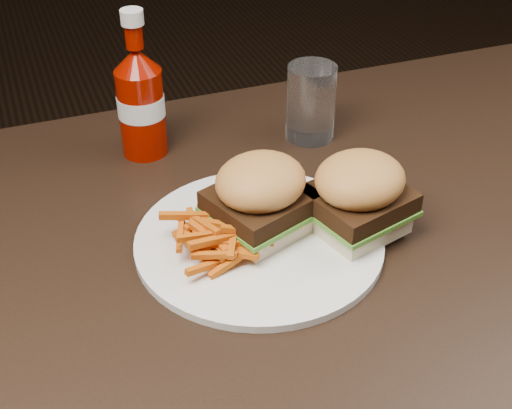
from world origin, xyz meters
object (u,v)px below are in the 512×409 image
object	(u,v)px
plate	(259,241)
ketchup_bottle	(142,113)
tumbler	(311,102)
dining_table	(322,247)

from	to	relation	value
plate	ketchup_bottle	xyz separation A→B (m)	(-0.07, 0.25, 0.06)
ketchup_bottle	tumbler	bearing A→B (deg)	-10.29
dining_table	plate	distance (m)	0.08
plate	ketchup_bottle	world-z (taller)	ketchup_bottle
dining_table	ketchup_bottle	distance (m)	0.31
plate	ketchup_bottle	size ratio (longest dim) A/B	2.30
plate	tumbler	world-z (taller)	tumbler
ketchup_bottle	tumbler	distance (m)	0.24
dining_table	tumbler	distance (m)	0.24
ketchup_bottle	tumbler	world-z (taller)	ketchup_bottle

